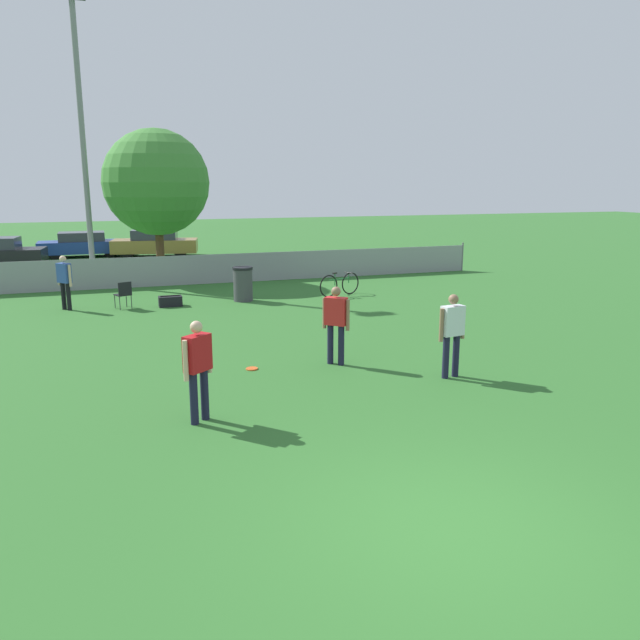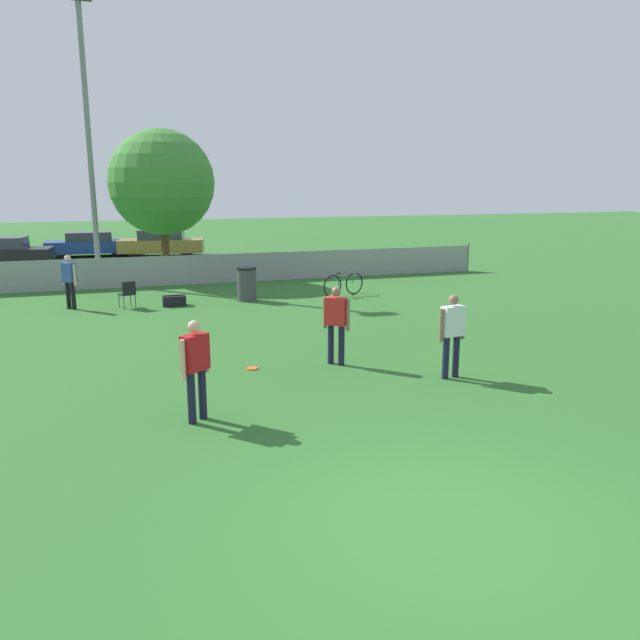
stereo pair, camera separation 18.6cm
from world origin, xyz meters
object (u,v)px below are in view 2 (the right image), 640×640
player_thrower_red (336,320)px  frisbee_disc (252,368)px  bicycle_sideline (344,284)px  light_pole (87,122)px  tree_near_pole (162,183)px  parked_car_tan (162,243)px  parked_car_blue (90,244)px  spectator_in_blue (69,278)px  player_receiver_white (452,330)px  folding_chair_sideline (128,292)px  gear_bag_sideline (174,301)px  trash_bin (247,284)px  player_defender_red (196,363)px

player_thrower_red → frisbee_disc: player_thrower_red is taller
frisbee_disc → bicycle_sideline: bicycle_sideline is taller
light_pole → tree_near_pole: 3.32m
player_thrower_red → parked_car_tan: player_thrower_red is taller
tree_near_pole → parked_car_tan: bearing=87.2°
light_pole → parked_car_blue: 10.97m
player_thrower_red → spectator_in_blue: bearing=169.0°
player_receiver_white → frisbee_disc: (-3.58, 1.78, -0.95)m
folding_chair_sideline → gear_bag_sideline: bearing=156.2°
trash_bin → parked_car_blue: bearing=109.7°
tree_near_pole → gear_bag_sideline: (-0.22, -5.65, -3.58)m
player_defender_red → parked_car_tan: 23.69m
light_pole → player_receiver_white: size_ratio=6.13×
player_defender_red → spectator_in_blue: player_defender_red is taller
folding_chair_sideline → trash_bin: trash_bin is taller
spectator_in_blue → parked_car_tan: spectator_in_blue is taller
spectator_in_blue → frisbee_disc: (3.90, -7.79, -0.93)m
player_receiver_white → trash_bin: player_receiver_white is taller
tree_near_pole → player_receiver_white: tree_near_pole is taller
spectator_in_blue → folding_chair_sideline: bearing=-144.5°
parked_car_blue → frisbee_disc: bearing=-81.1°
light_pole → trash_bin: bearing=-47.5°
player_thrower_red → parked_car_tan: bearing=139.2°
light_pole → player_receiver_white: (6.77, -14.31, -4.90)m
light_pole → bicycle_sideline: light_pole is taller
tree_near_pole → trash_bin: bearing=-69.0°
frisbee_disc → trash_bin: trash_bin is taller
frisbee_disc → spectator_in_blue: bearing=116.6°
spectator_in_blue → folding_chair_sideline: spectator_in_blue is taller
folding_chair_sideline → player_receiver_white: bearing=100.8°
spectator_in_blue → player_defender_red: bearing=152.6°
spectator_in_blue → gear_bag_sideline: size_ratio=2.33×
light_pole → parked_car_blue: light_pole is taller
folding_chair_sideline → trash_bin: bearing=160.1°
trash_bin → parked_car_blue: size_ratio=0.26×
player_thrower_red → trash_bin: 7.73m
light_pole → frisbee_disc: 14.19m
player_defender_red → spectator_in_blue: size_ratio=1.02×
player_thrower_red → spectator_in_blue: size_ratio=1.02×
bicycle_sideline → light_pole: bearing=127.2°
spectator_in_blue → folding_chair_sideline: 1.75m
parked_car_tan → trash_bin: bearing=-71.9°
player_receiver_white → player_defender_red: bearing=-179.8°
player_receiver_white → trash_bin: size_ratio=1.51×
parked_car_blue → light_pole: bearing=-87.1°
player_defender_red → bicycle_sideline: player_defender_red is taller
tree_near_pole → frisbee_disc: tree_near_pole is taller
gear_bag_sideline → frisbee_disc: bearing=-83.0°
spectator_in_blue → trash_bin: bearing=-134.0°
player_thrower_red → trash_bin: player_thrower_red is taller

